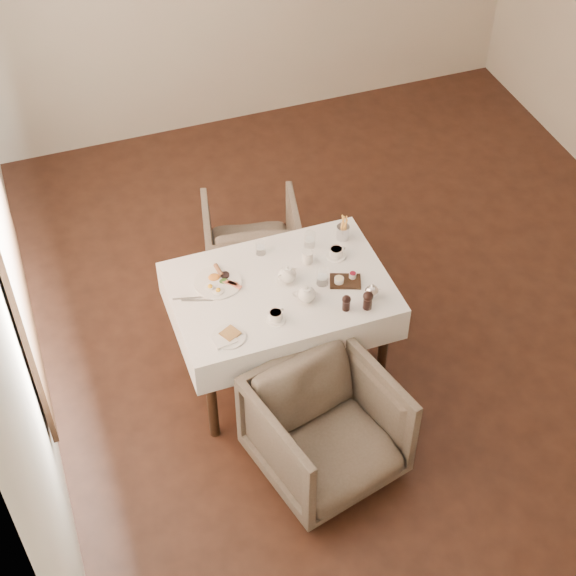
{
  "coord_description": "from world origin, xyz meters",
  "views": [
    {
      "loc": [
        -1.99,
        -3.82,
        4.38
      ],
      "look_at": [
        -0.78,
        -0.44,
        0.82
      ],
      "focal_mm": 55.0,
      "sensor_mm": 36.0,
      "label": 1
    }
  ],
  "objects_px": {
    "breakfast_plate": "(218,282)",
    "table": "(280,300)",
    "armchair_near": "(326,429)",
    "armchair_far": "(252,244)",
    "teapot_centre": "(287,274)"
  },
  "relations": [
    {
      "from": "armchair_near",
      "to": "armchair_far",
      "type": "bearing_deg",
      "value": 72.55
    },
    {
      "from": "armchair_near",
      "to": "armchair_far",
      "type": "xyz_separation_m",
      "value": [
        0.1,
        1.66,
        -0.04
      ]
    },
    {
      "from": "breakfast_plate",
      "to": "armchair_far",
      "type": "bearing_deg",
      "value": 78.75
    },
    {
      "from": "armchair_far",
      "to": "breakfast_plate",
      "type": "bearing_deg",
      "value": 71.85
    },
    {
      "from": "table",
      "to": "armchair_near",
      "type": "height_order",
      "value": "table"
    },
    {
      "from": "breakfast_plate",
      "to": "table",
      "type": "bearing_deg",
      "value": -5.01
    },
    {
      "from": "armchair_far",
      "to": "breakfast_plate",
      "type": "distance_m",
      "value": 0.98
    },
    {
      "from": "armchair_far",
      "to": "teapot_centre",
      "type": "bearing_deg",
      "value": 98.98
    },
    {
      "from": "table",
      "to": "armchair_far",
      "type": "distance_m",
      "value": 0.96
    },
    {
      "from": "armchair_near",
      "to": "breakfast_plate",
      "type": "bearing_deg",
      "value": 96.04
    },
    {
      "from": "armchair_far",
      "to": "armchair_near",
      "type": "bearing_deg",
      "value": 98.75
    },
    {
      "from": "armchair_near",
      "to": "breakfast_plate",
      "type": "height_order",
      "value": "breakfast_plate"
    },
    {
      "from": "table",
      "to": "armchair_far",
      "type": "bearing_deg",
      "value": 83.42
    },
    {
      "from": "armchair_near",
      "to": "breakfast_plate",
      "type": "relative_size",
      "value": 2.68
    },
    {
      "from": "armchair_far",
      "to": "teapot_centre",
      "type": "xyz_separation_m",
      "value": [
        -0.05,
        -0.87,
        0.51
      ]
    }
  ]
}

